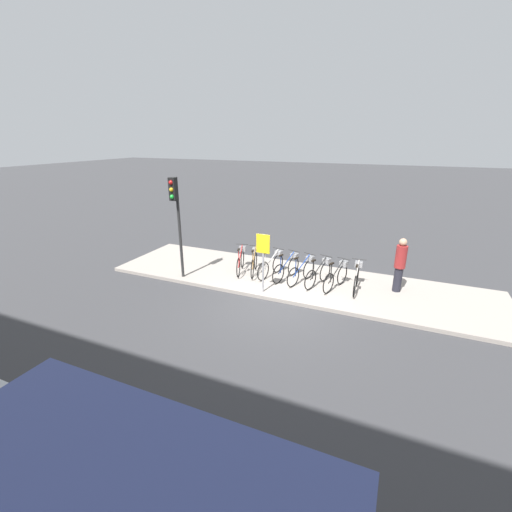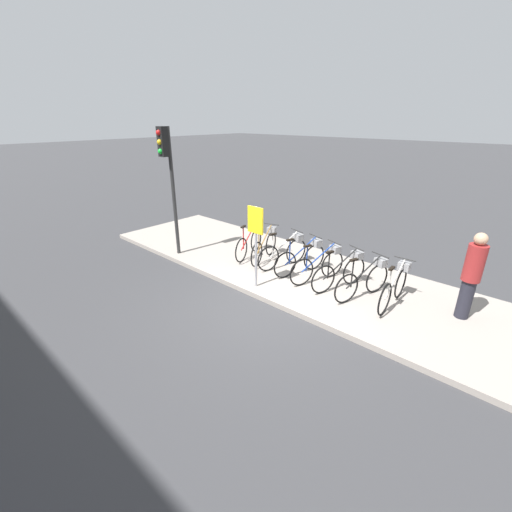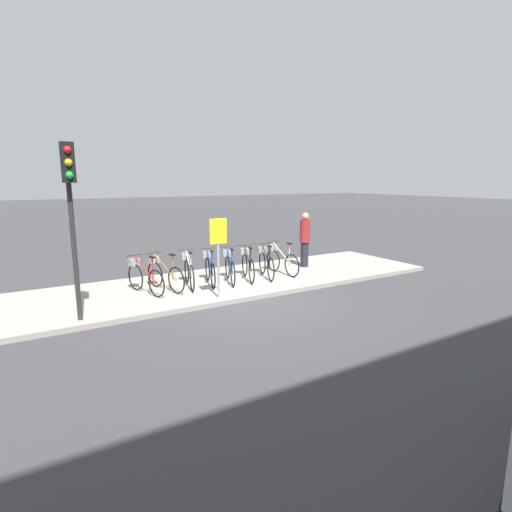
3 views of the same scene
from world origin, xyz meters
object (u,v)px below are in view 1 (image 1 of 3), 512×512
(parked_bicycle_7, at_px, (357,277))
(pedestrian, at_px, (400,264))
(traffic_light, at_px, (176,207))
(parked_bicycle_4, at_px, (303,270))
(parked_bicycle_5, at_px, (320,272))
(sign_post, at_px, (263,253))
(parked_bicycle_6, at_px, (337,275))
(parked_bicycle_3, at_px, (288,267))
(parked_bicycle_0, at_px, (241,260))
(parked_bicycle_2, at_px, (272,264))
(parked_bicycle_1, at_px, (254,261))

(parked_bicycle_7, distance_m, pedestrian, 1.40)
(pedestrian, bearing_deg, traffic_light, -165.48)
(parked_bicycle_4, height_order, traffic_light, traffic_light)
(parked_bicycle_5, distance_m, sign_post, 2.20)
(parked_bicycle_6, xyz_separation_m, pedestrian, (1.85, 0.53, 0.50))
(parked_bicycle_3, relative_size, parked_bicycle_7, 0.97)
(parked_bicycle_0, relative_size, parked_bicycle_4, 1.01)
(parked_bicycle_2, distance_m, parked_bicycle_5, 1.76)
(parked_bicycle_0, relative_size, pedestrian, 0.88)
(parked_bicycle_1, distance_m, sign_post, 1.92)
(parked_bicycle_5, xyz_separation_m, traffic_light, (-4.67, -1.36, 2.10))
(parked_bicycle_0, xyz_separation_m, pedestrian, (5.44, 0.42, 0.50))
(traffic_light, bearing_deg, parked_bicycle_7, 13.70)
(parked_bicycle_3, height_order, traffic_light, traffic_light)
(parked_bicycle_2, relative_size, pedestrian, 0.90)
(parked_bicycle_7, bearing_deg, pedestrian, 18.34)
(parked_bicycle_3, relative_size, parked_bicycle_6, 1.01)
(parked_bicycle_2, relative_size, parked_bicycle_7, 0.98)
(parked_bicycle_0, height_order, parked_bicycle_5, same)
(parked_bicycle_4, bearing_deg, parked_bicycle_5, 0.57)
(parked_bicycle_0, bearing_deg, parked_bicycle_6, -1.80)
(parked_bicycle_6, xyz_separation_m, parked_bicycle_7, (0.61, 0.12, 0.00))
(parked_bicycle_6, height_order, sign_post, sign_post)
(parked_bicycle_3, height_order, parked_bicycle_6, same)
(parked_bicycle_5, height_order, sign_post, sign_post)
(parked_bicycle_5, bearing_deg, parked_bicycle_7, 3.62)
(parked_bicycle_1, bearing_deg, parked_bicycle_4, -3.89)
(parked_bicycle_5, relative_size, pedestrian, 0.88)
(parked_bicycle_0, bearing_deg, sign_post, -43.50)
(parked_bicycle_5, height_order, pedestrian, pedestrian)
(parked_bicycle_3, bearing_deg, parked_bicycle_0, -179.80)
(parked_bicycle_6, bearing_deg, parked_bicycle_4, 178.19)
(traffic_light, xyz_separation_m, sign_post, (3.13, 0.05, -1.21))
(parked_bicycle_3, relative_size, traffic_light, 0.45)
(parked_bicycle_0, relative_size, parked_bicycle_7, 0.96)
(parked_bicycle_4, bearing_deg, parked_bicycle_1, 176.11)
(parked_bicycle_5, relative_size, traffic_light, 0.44)
(parked_bicycle_5, xyz_separation_m, parked_bicycle_7, (1.21, 0.08, 0.00))
(parked_bicycle_1, relative_size, sign_post, 0.82)
(parked_bicycle_1, distance_m, pedestrian, 4.95)
(traffic_light, distance_m, sign_post, 3.36)
(parked_bicycle_6, distance_m, parked_bicycle_7, 0.63)
(parked_bicycle_6, bearing_deg, parked_bicycle_3, 176.11)
(parked_bicycle_0, xyz_separation_m, parked_bicycle_1, (0.53, 0.05, 0.00))
(parked_bicycle_4, relative_size, parked_bicycle_7, 0.96)
(parked_bicycle_6, bearing_deg, parked_bicycle_7, 11.03)
(parked_bicycle_3, xyz_separation_m, parked_bicycle_7, (2.37, 0.00, 0.00))
(parked_bicycle_2, height_order, parked_bicycle_7, same)
(parked_bicycle_1, xyz_separation_m, parked_bicycle_7, (3.67, -0.05, 0.00))
(parked_bicycle_1, height_order, parked_bicycle_2, same)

